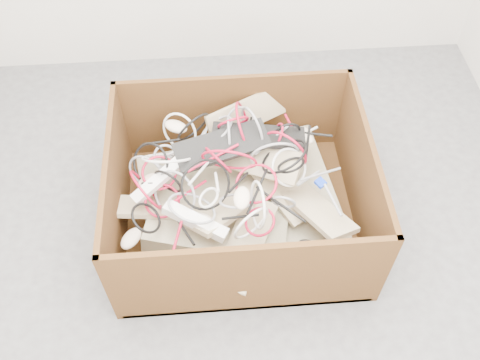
{
  "coord_description": "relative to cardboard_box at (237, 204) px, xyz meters",
  "views": [
    {
      "loc": [
        -0.15,
        -1.27,
        2.27
      ],
      "look_at": [
        -0.04,
        0.24,
        0.3
      ],
      "focal_mm": 40.29,
      "sensor_mm": 36.0,
      "label": 1
    }
  ],
  "objects": [
    {
      "name": "mice_scatter",
      "position": [
        -0.1,
        -0.06,
        0.21
      ],
      "size": [
        0.94,
        0.76,
        0.22
      ],
      "color": "beige",
      "rests_on": "keyboard_pile"
    },
    {
      "name": "ground",
      "position": [
        0.05,
        -0.22,
        -0.14
      ],
      "size": [
        3.0,
        3.0,
        0.0
      ],
      "primitive_type": "plane",
      "color": "#49494B",
      "rests_on": "ground"
    },
    {
      "name": "cardboard_box",
      "position": [
        0.0,
        0.0,
        0.0
      ],
      "size": [
        1.17,
        0.97,
        0.54
      ],
      "color": "#391F0E",
      "rests_on": "ground"
    },
    {
      "name": "vga_plug",
      "position": [
        0.37,
        -0.05,
        0.2
      ],
      "size": [
        0.06,
        0.06,
        0.03
      ],
      "primitive_type": "cube",
      "rotation": [
        0.09,
        0.14,
        -0.94
      ],
      "color": "#0C2EC0",
      "rests_on": "keyboard_pile"
    },
    {
      "name": "keyboard_pile",
      "position": [
        0.02,
        0.05,
        0.16
      ],
      "size": [
        1.08,
        1.03,
        0.32
      ],
      "color": "tan",
      "rests_on": "cardboard_box"
    },
    {
      "name": "power_strip_right",
      "position": [
        -0.19,
        -0.22,
        0.21
      ],
      "size": [
        0.29,
        0.19,
        0.1
      ],
      "primitive_type": "cube",
      "rotation": [
        -0.1,
        0.17,
        -0.51
      ],
      "color": "white",
      "rests_on": "keyboard_pile"
    },
    {
      "name": "room_shell",
      "position": [
        0.05,
        -0.22,
        1.11
      ],
      "size": [
        3.04,
        3.04,
        2.5
      ],
      "color": "silver",
      "rests_on": "ground"
    },
    {
      "name": "cable_tangle",
      "position": [
        -0.07,
        0.04,
        0.26
      ],
      "size": [
        1.01,
        0.8,
        0.41
      ],
      "color": "black",
      "rests_on": "keyboard_pile"
    },
    {
      "name": "power_strip_left",
      "position": [
        -0.35,
        -0.01,
        0.24
      ],
      "size": [
        0.25,
        0.21,
        0.11
      ],
      "primitive_type": "cube",
      "rotation": [
        0.14,
        -0.26,
        0.63
      ],
      "color": "white",
      "rests_on": "keyboard_pile"
    }
  ]
}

